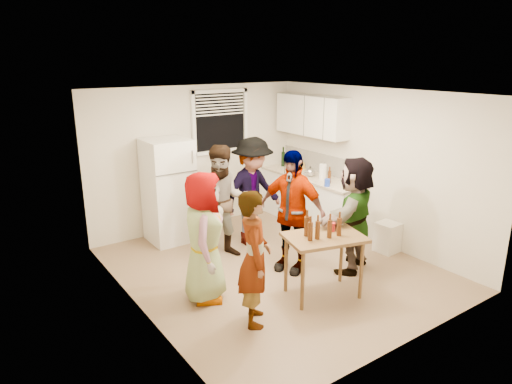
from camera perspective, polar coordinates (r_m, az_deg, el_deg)
room at (r=6.72m, az=2.28°, el=-9.51°), size 4.00×4.50×2.50m
window at (r=8.20m, az=-4.48°, el=8.76°), size 1.12×0.10×1.06m
refrigerator at (r=7.58m, az=-10.86°, el=0.15°), size 0.70×0.70×1.70m
counter_lower at (r=8.40m, az=6.83°, el=-1.07°), size 0.60×2.20×0.86m
countertop at (r=8.27m, az=6.93°, el=1.91°), size 0.64×2.22×0.04m
backsplash at (r=8.41m, az=8.43°, el=3.50°), size 0.03×2.20×0.36m
upper_cabinets at (r=8.31m, az=6.94°, el=9.49°), size 0.34×1.60×0.70m
kettle at (r=8.22m, az=6.76°, el=1.97°), size 0.24×0.20×0.19m
paper_towel at (r=8.03m, az=8.31°, el=1.56°), size 0.13×0.13×0.27m
wine_bottle at (r=8.96m, az=3.39°, el=3.26°), size 0.07×0.07×0.28m
beer_bottle_counter at (r=7.81m, az=9.12°, el=1.09°), size 0.06×0.06×0.21m
blue_cup at (r=7.62m, az=8.87°, el=0.72°), size 0.09×0.09×0.12m
picture_frame at (r=8.78m, az=5.75°, el=3.37°), size 0.02×0.16×0.13m
trash_bin at (r=7.46m, az=16.12°, el=-5.35°), size 0.34×0.34×0.47m
serving_table at (r=6.10m, az=8.23°, el=-12.54°), size 1.09×0.87×0.81m
beer_bottle_table at (r=5.73m, az=6.32°, el=-5.45°), size 0.07×0.07×0.25m
red_cup at (r=5.92m, az=9.44°, el=-4.82°), size 0.08×0.08×0.11m
guest_grey at (r=6.00m, az=-6.25°, el=-12.97°), size 1.83×1.55×0.52m
guest_stripe at (r=5.51m, az=-0.19°, el=-15.78°), size 1.65×1.31×0.38m
guest_back_left at (r=7.12m, az=-3.88°, el=-7.98°), size 1.43×1.92×0.66m
guest_back_right at (r=7.57m, az=-0.43°, el=-6.39°), size 1.38×1.90×0.65m
guest_black at (r=6.72m, az=4.27°, el=-9.53°), size 2.01×1.62×0.43m
guest_orange at (r=6.86m, az=11.78°, el=-9.30°), size 2.08×2.14×0.49m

